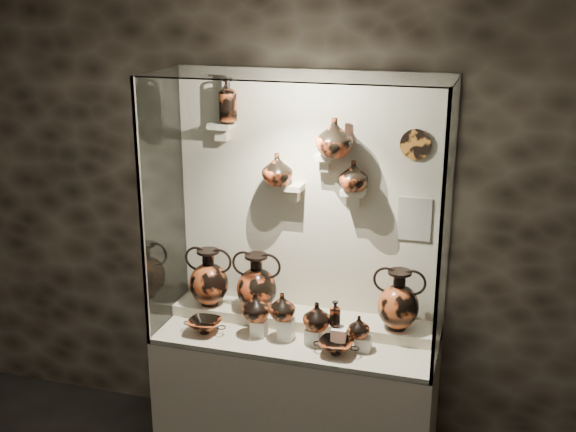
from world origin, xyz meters
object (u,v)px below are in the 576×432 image
object	(u,v)px
kylix_right	(336,346)
jug_c	(317,316)
ovoid_vase_c	(353,176)
jug_b	(282,306)
kylix_left	(205,325)
ovoid_vase_b	(334,137)
jug_e	(359,327)
ovoid_vase_a	(277,169)
lekythos_small	(335,312)
amphora_left	(209,277)
jug_a	(256,306)
amphora_right	(399,300)
amphora_mid	(257,283)
lekythos_tall	(228,99)

from	to	relation	value
kylix_right	jug_c	bearing A→B (deg)	123.76
kylix_right	ovoid_vase_c	distance (m)	0.99
jug_b	kylix_left	size ratio (longest dim) A/B	0.64
jug_b	ovoid_vase_b	xyz separation A→B (m)	(0.24, 0.24, 0.99)
jug_e	ovoid_vase_a	distance (m)	1.05
lekythos_small	kylix_right	size ratio (longest dim) A/B	0.69
amphora_left	jug_b	xyz separation A→B (m)	(0.55, -0.20, -0.05)
ovoid_vase_a	ovoid_vase_b	bearing A→B (deg)	-21.55
ovoid_vase_b	jug_c	bearing A→B (deg)	-83.55
jug_c	kylix_left	size ratio (longest dim) A/B	0.66
jug_a	kylix_right	bearing A→B (deg)	8.18
amphora_right	ovoid_vase_b	xyz separation A→B (m)	(-0.42, 0.04, 0.94)
lekythos_small	ovoid_vase_a	bearing A→B (deg)	127.60
amphora_mid	kylix_right	size ratio (longest dim) A/B	1.47
amphora_mid	kylix_right	xyz separation A→B (m)	(0.58, -0.29, -0.21)
ovoid_vase_b	ovoid_vase_c	distance (m)	0.25
amphora_mid	jug_a	bearing A→B (deg)	-82.57
jug_e	lekythos_tall	world-z (taller)	lekythos_tall
kylix_right	amphora_left	bearing A→B (deg)	139.49
lekythos_small	amphora_left	bearing A→B (deg)	144.94
amphora_left	lekythos_small	size ratio (longest dim) A/B	2.10
jug_c	amphora_right	bearing A→B (deg)	26.04
lekythos_small	ovoid_vase_b	xyz separation A→B (m)	(-0.08, 0.22, 0.99)
amphora_right	lekythos_small	world-z (taller)	amphora_right
jug_c	ovoid_vase_c	world-z (taller)	ovoid_vase_c
amphora_left	jug_e	xyz separation A→B (m)	(1.02, -0.20, -0.11)
amphora_mid	kylix_right	world-z (taller)	amphora_mid
amphora_mid	jug_c	size ratio (longest dim) A/B	2.22
amphora_right	lekythos_tall	bearing A→B (deg)	164.38
amphora_right	kylix_right	size ratio (longest dim) A/B	1.45
jug_a	ovoid_vase_b	world-z (taller)	ovoid_vase_b
amphora_mid	jug_b	size ratio (longest dim) A/B	2.29
lekythos_tall	ovoid_vase_b	bearing A→B (deg)	4.59
jug_c	kylix_right	size ratio (longest dim) A/B	0.66
jug_e	kylix_left	size ratio (longest dim) A/B	0.51
jug_b	kylix_right	distance (m)	0.40
amphora_left	kylix_left	distance (m)	0.34
amphora_right	ovoid_vase_c	world-z (taller)	ovoid_vase_c
jug_b	kylix_right	size ratio (longest dim) A/B	0.64
jug_b	kylix_left	distance (m)	0.51
amphora_right	ovoid_vase_a	xyz separation A→B (m)	(-0.77, 0.06, 0.73)
amphora_left	amphora_right	xyz separation A→B (m)	(1.21, 0.00, -0.00)
amphora_mid	jug_c	world-z (taller)	amphora_mid
jug_b	kylix_right	bearing A→B (deg)	-3.59
lekythos_small	ovoid_vase_a	xyz separation A→B (m)	(-0.43, 0.24, 0.78)
amphora_mid	lekythos_tall	bearing A→B (deg)	145.64
jug_c	jug_e	xyz separation A→B (m)	(0.25, -0.01, -0.03)
kylix_left	kylix_right	bearing A→B (deg)	12.50
kylix_right	lekythos_tall	bearing A→B (deg)	131.29
amphora_left	ovoid_vase_a	world-z (taller)	ovoid_vase_a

